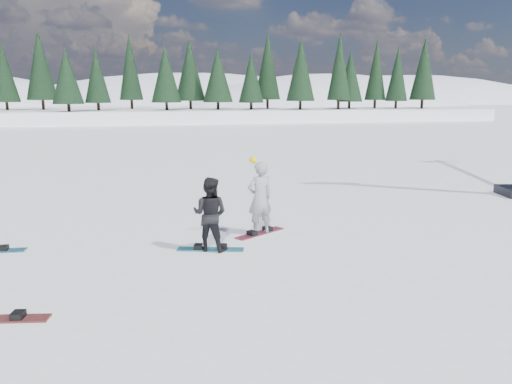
# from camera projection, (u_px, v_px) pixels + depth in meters

# --- Properties ---
(ground) EXTENTS (420.00, 420.00, 0.00)m
(ground) POSITION_uv_depth(u_px,v_px,m) (188.00, 260.00, 10.55)
(ground) COLOR white
(ground) RESTS_ON ground
(alpine_backdrop) EXTENTS (412.50, 227.00, 53.20)m
(alpine_backdrop) POSITION_uv_depth(u_px,v_px,m) (113.00, 140.00, 191.59)
(alpine_backdrop) COLOR white
(alpine_backdrop) RESTS_ON ground
(snowboarder_woman) EXTENTS (0.77, 0.61, 1.99)m
(snowboarder_woman) POSITION_uv_depth(u_px,v_px,m) (260.00, 198.00, 12.39)
(snowboarder_woman) COLOR #A7A6AB
(snowboarder_woman) RESTS_ON ground
(snowboarder_man) EXTENTS (1.01, 0.94, 1.67)m
(snowboarder_man) POSITION_uv_depth(u_px,v_px,m) (210.00, 214.00, 11.10)
(snowboarder_man) COLOR black
(snowboarder_man) RESTS_ON ground
(snowboard_woman) EXTENTS (1.42, 1.04, 0.03)m
(snowboard_woman) POSITION_uv_depth(u_px,v_px,m) (260.00, 233.00, 12.56)
(snowboard_woman) COLOR maroon
(snowboard_woman) RESTS_ON ground
(snowboard_man) EXTENTS (1.52, 0.66, 0.03)m
(snowboard_man) POSITION_uv_depth(u_px,v_px,m) (211.00, 249.00, 11.26)
(snowboard_man) COLOR teal
(snowboard_man) RESTS_ON ground
(snowboard_loose_b) EXTENTS (1.53, 0.54, 0.03)m
(snowboard_loose_b) POSITION_uv_depth(u_px,v_px,m) (0.00, 319.00, 7.77)
(snowboard_loose_b) COLOR maroon
(snowboard_loose_b) RESTS_ON ground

